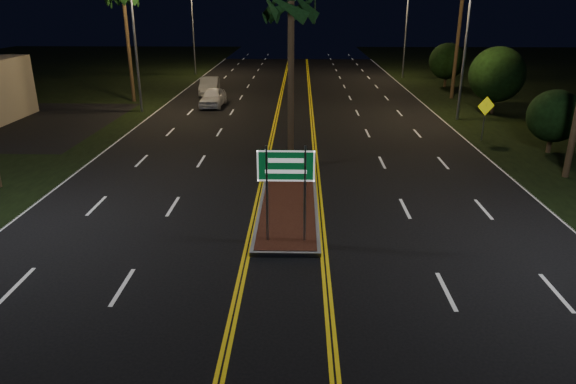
{
  "coord_description": "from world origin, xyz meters",
  "views": [
    {
      "loc": [
        0.44,
        -12.38,
        7.5
      ],
      "look_at": [
        0.07,
        2.62,
        1.9
      ],
      "focal_mm": 32.0,
      "sensor_mm": 36.0,
      "label": 1
    }
  ],
  "objects_px": {
    "streetlight_left_mid": "(139,30)",
    "streetlight_right_far": "(403,20)",
    "palm_median": "(291,7)",
    "shrub_mid": "(497,74)",
    "streetlight_right_mid": "(461,32)",
    "warning_sign": "(485,112)",
    "highway_sign": "(286,175)",
    "car_near": "(213,96)",
    "shrub_near": "(554,116)",
    "car_far": "(210,84)",
    "median_island": "(289,196)",
    "streetlight_left_far": "(196,20)",
    "shrub_far": "(447,61)"
  },
  "relations": [
    {
      "from": "streetlight_left_mid",
      "to": "shrub_far",
      "type": "xyz_separation_m",
      "value": [
        24.41,
        12.0,
        -3.32
      ]
    },
    {
      "from": "streetlight_right_far",
      "to": "warning_sign",
      "type": "xyz_separation_m",
      "value": [
        0.19,
        -25.63,
        -4.01
      ]
    },
    {
      "from": "shrub_near",
      "to": "car_far",
      "type": "height_order",
      "value": "shrub_near"
    },
    {
      "from": "shrub_mid",
      "to": "car_near",
      "type": "distance_m",
      "value": 20.4
    },
    {
      "from": "car_near",
      "to": "median_island",
      "type": "bearing_deg",
      "value": -70.04
    },
    {
      "from": "streetlight_right_mid",
      "to": "palm_median",
      "type": "bearing_deg",
      "value": -132.7
    },
    {
      "from": "streetlight_right_mid",
      "to": "warning_sign",
      "type": "relative_size",
      "value": 3.56
    },
    {
      "from": "streetlight_right_mid",
      "to": "shrub_far",
      "type": "bearing_deg",
      "value": 77.18
    },
    {
      "from": "streetlight_left_far",
      "to": "streetlight_right_far",
      "type": "height_order",
      "value": "same"
    },
    {
      "from": "streetlight_right_far",
      "to": "warning_sign",
      "type": "relative_size",
      "value": 3.56
    },
    {
      "from": "shrub_mid",
      "to": "warning_sign",
      "type": "xyz_separation_m",
      "value": [
        -3.2,
        -7.63,
        -1.08
      ]
    },
    {
      "from": "streetlight_right_far",
      "to": "warning_sign",
      "type": "bearing_deg",
      "value": -89.58
    },
    {
      "from": "highway_sign",
      "to": "shrub_mid",
      "type": "bearing_deg",
      "value": 56.56
    },
    {
      "from": "streetlight_right_mid",
      "to": "car_far",
      "type": "height_order",
      "value": "streetlight_right_mid"
    },
    {
      "from": "streetlight_left_mid",
      "to": "palm_median",
      "type": "height_order",
      "value": "streetlight_left_mid"
    },
    {
      "from": "car_far",
      "to": "shrub_near",
      "type": "bearing_deg",
      "value": -45.01
    },
    {
      "from": "streetlight_right_mid",
      "to": "car_near",
      "type": "bearing_deg",
      "value": 165.94
    },
    {
      "from": "streetlight_left_far",
      "to": "car_far",
      "type": "height_order",
      "value": "streetlight_left_far"
    },
    {
      "from": "median_island",
      "to": "shrub_near",
      "type": "xyz_separation_m",
      "value": [
        13.5,
        7.0,
        1.86
      ]
    },
    {
      "from": "shrub_mid",
      "to": "car_far",
      "type": "relative_size",
      "value": 0.93
    },
    {
      "from": "streetlight_right_mid",
      "to": "streetlight_left_mid",
      "type": "bearing_deg",
      "value": 174.62
    },
    {
      "from": "median_island",
      "to": "highway_sign",
      "type": "bearing_deg",
      "value": -90.0
    },
    {
      "from": "highway_sign",
      "to": "shrub_near",
      "type": "height_order",
      "value": "highway_sign"
    },
    {
      "from": "highway_sign",
      "to": "palm_median",
      "type": "xyz_separation_m",
      "value": [
        0.0,
        7.7,
        4.87
      ]
    },
    {
      "from": "streetlight_left_mid",
      "to": "streetlight_right_far",
      "type": "height_order",
      "value": "same"
    },
    {
      "from": "median_island",
      "to": "warning_sign",
      "type": "bearing_deg",
      "value": 40.94
    },
    {
      "from": "streetlight_right_mid",
      "to": "car_far",
      "type": "xyz_separation_m",
      "value": [
        -17.95,
        9.53,
        -4.83
      ]
    },
    {
      "from": "highway_sign",
      "to": "shrub_far",
      "type": "bearing_deg",
      "value": 67.43
    },
    {
      "from": "streetlight_right_mid",
      "to": "streetlight_right_far",
      "type": "height_order",
      "value": "same"
    },
    {
      "from": "shrub_far",
      "to": "shrub_mid",
      "type": "bearing_deg",
      "value": -89.05
    },
    {
      "from": "highway_sign",
      "to": "car_near",
      "type": "xyz_separation_m",
      "value": [
        -6.19,
        23.41,
        -1.62
      ]
    },
    {
      "from": "car_far",
      "to": "highway_sign",
      "type": "bearing_deg",
      "value": -80.61
    },
    {
      "from": "median_island",
      "to": "car_near",
      "type": "distance_m",
      "value": 20.19
    },
    {
      "from": "car_far",
      "to": "streetlight_left_mid",
      "type": "bearing_deg",
      "value": -118.47
    },
    {
      "from": "palm_median",
      "to": "car_near",
      "type": "xyz_separation_m",
      "value": [
        -6.19,
        15.71,
        -6.49
      ]
    },
    {
      "from": "median_island",
      "to": "streetlight_left_far",
      "type": "xyz_separation_m",
      "value": [
        -10.61,
        37.0,
        5.57
      ]
    },
    {
      "from": "palm_median",
      "to": "shrub_mid",
      "type": "xyz_separation_m",
      "value": [
        14.0,
        13.5,
        -4.55
      ]
    },
    {
      "from": "shrub_near",
      "to": "car_near",
      "type": "relative_size",
      "value": 0.7
    },
    {
      "from": "streetlight_right_far",
      "to": "palm_median",
      "type": "distance_m",
      "value": 33.28
    },
    {
      "from": "shrub_far",
      "to": "car_near",
      "type": "height_order",
      "value": "shrub_far"
    },
    {
      "from": "streetlight_right_far",
      "to": "car_near",
      "type": "bearing_deg",
      "value": -136.77
    },
    {
      "from": "streetlight_left_mid",
      "to": "shrub_near",
      "type": "relative_size",
      "value": 2.73
    },
    {
      "from": "streetlight_left_far",
      "to": "palm_median",
      "type": "bearing_deg",
      "value": -72.42
    },
    {
      "from": "highway_sign",
      "to": "streetlight_left_mid",
      "type": "bearing_deg",
      "value": 116.59
    },
    {
      "from": "shrub_near",
      "to": "streetlight_left_mid",
      "type": "bearing_deg",
      "value": 157.48
    },
    {
      "from": "shrub_near",
      "to": "car_near",
      "type": "distance_m",
      "value": 23.19
    },
    {
      "from": "warning_sign",
      "to": "streetlight_left_far",
      "type": "bearing_deg",
      "value": 111.3
    },
    {
      "from": "streetlight_left_far",
      "to": "palm_median",
      "type": "distance_m",
      "value": 35.18
    },
    {
      "from": "car_far",
      "to": "shrub_mid",
      "type": "bearing_deg",
      "value": -24.37
    },
    {
      "from": "streetlight_left_mid",
      "to": "shrub_mid",
      "type": "distance_m",
      "value": 24.79
    }
  ]
}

